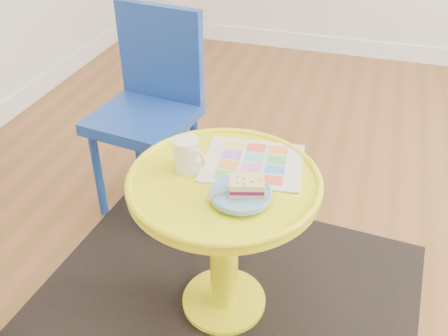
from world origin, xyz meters
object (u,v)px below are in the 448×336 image
(side_table, at_px, (224,219))
(plate, at_px, (241,194))
(chair, at_px, (151,100))
(newspaper, at_px, (253,163))
(mug, at_px, (187,154))

(side_table, height_order, plate, plate)
(side_table, height_order, chair, chair)
(newspaper, xyz_separation_m, plate, (0.01, -0.18, 0.01))
(newspaper, height_order, plate, plate)
(side_table, distance_m, mug, 0.24)
(newspaper, relative_size, plate, 1.76)
(chair, bearing_deg, newspaper, -30.08)
(mug, height_order, plate, mug)
(chair, height_order, plate, chair)
(mug, relative_size, plate, 0.64)
(side_table, bearing_deg, newspaper, 59.93)
(side_table, height_order, newspaper, newspaper)
(newspaper, xyz_separation_m, mug, (-0.18, -0.09, 0.05))
(chair, relative_size, plate, 4.90)
(side_table, relative_size, newspaper, 1.90)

